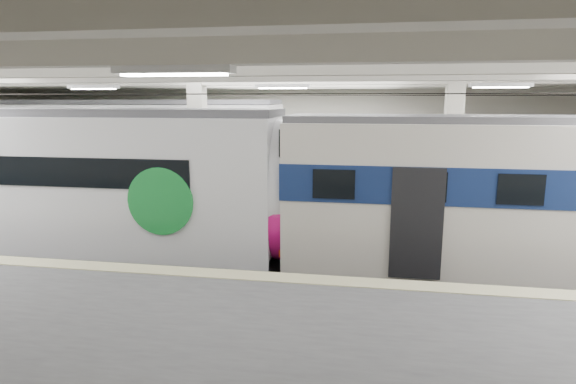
# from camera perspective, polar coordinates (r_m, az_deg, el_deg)

# --- Properties ---
(station_hall) EXTENTS (36.00, 24.00, 5.75)m
(station_hall) POSITION_cam_1_polar(r_m,az_deg,el_deg) (10.75, -4.12, 3.83)
(station_hall) COLOR black
(station_hall) RESTS_ON ground
(modern_emu) EXTENTS (13.34, 2.76, 4.33)m
(modern_emu) POSITION_cam_1_polar(r_m,az_deg,el_deg) (14.27, -20.72, 0.39)
(modern_emu) COLOR white
(modern_emu) RESTS_ON ground
(older_rer) EXTENTS (12.58, 2.78, 4.19)m
(older_rer) POSITION_cam_1_polar(r_m,az_deg,el_deg) (13.02, 28.10, -0.86)
(older_rer) COLOR silver
(older_rer) RESTS_ON ground
(far_train) EXTENTS (14.30, 2.99, 4.55)m
(far_train) POSITION_cam_1_polar(r_m,az_deg,el_deg) (20.64, -21.25, 4.03)
(far_train) COLOR white
(far_train) RESTS_ON ground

